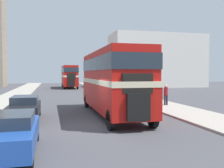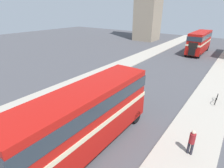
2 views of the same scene
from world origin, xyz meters
The scene contains 6 objects.
ground_plane centered at (0.00, 0.00, 0.00)m, with size 120.00×120.00×0.00m, color #47474C.
double_decker_bus centered at (1.50, 3.20, 2.48)m, with size 2.53×10.39×4.19m.
bus_distant centered at (0.97, 35.15, 2.50)m, with size 2.57×9.81×4.21m.
car_parked_mid centered at (-3.97, 2.65, 0.75)m, with size 1.65×4.23×1.43m.
pedestrian_walking centered at (6.96, 6.40, 1.10)m, with size 0.35×0.35×1.74m.
bicycle_on_pavement centered at (7.24, 14.60, 0.48)m, with size 0.05×1.76×0.78m.
Camera 2 is at (8.05, -3.01, 8.37)m, focal length 28.00 mm.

